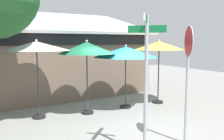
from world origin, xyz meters
TOP-DOWN VIEW (x-y plane):
  - ground_plane at (0.00, 0.00)m, footprint 28.00×28.00m
  - cafe_building at (-0.13, 5.81)m, footprint 7.99×5.25m
  - street_sign_post at (-1.09, -1.95)m, footprint 0.68×0.66m
  - stop_sign at (0.22, -1.98)m, footprint 0.47×0.67m
  - patio_umbrella_ivory_left at (-2.44, 2.09)m, footprint 2.23×2.23m
  - patio_umbrella_forest_green_center at (-0.79, 1.68)m, footprint 2.04×2.04m
  - patio_umbrella_teal_right at (0.81, 1.57)m, footprint 2.50×2.50m
  - patio_umbrella_mustard_far_right at (2.43, 1.47)m, footprint 2.06×2.06m

SIDE VIEW (x-z plane):
  - ground_plane at x=0.00m, z-range -0.10..0.00m
  - cafe_building at x=-0.13m, z-range -0.54..3.77m
  - street_sign_post at x=-1.09m, z-range 0.34..3.55m
  - stop_sign at x=0.22m, z-range 0.61..3.63m
  - patio_umbrella_teal_right at x=0.81m, z-range 0.95..3.45m
  - patio_umbrella_forest_green_center at x=-0.79m, z-range 1.03..3.70m
  - patio_umbrella_mustard_far_right at x=2.43m, z-range 1.07..3.76m
  - patio_umbrella_ivory_left at x=-2.44m, z-range 1.09..3.78m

